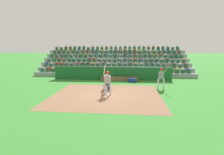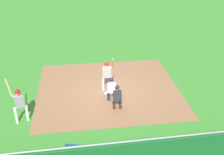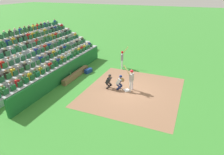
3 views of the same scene
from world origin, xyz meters
The scene contains 12 objects.
ground_plane centered at (0.00, 0.00, 0.00)m, with size 160.00×160.00×0.00m, color #347F2E.
infield_dirt_patch centered at (0.00, 0.50, 0.00)m, with size 7.98×7.19×0.01m, color #855F45.
home_plate_marker centered at (0.00, 0.00, 0.02)m, with size 0.44×0.44×0.02m, color white.
batter_at_plate centered at (-0.07, 0.32, 1.12)m, with size 0.60×0.75×2.21m.
catcher_crouching centered at (0.05, -0.58, 0.71)m, with size 0.49×0.71×1.28m.
home_plate_umpire centered at (0.20, -1.45, 0.70)m, with size 0.47×0.48×1.28m.
dugout_wall centered at (0.00, -5.69, 0.70)m, with size 12.63×0.24×1.45m.
dugout_bench centered at (-0.80, -5.14, 0.22)m, with size 3.94×0.40×0.44m, color brown.
water_bottle_on_bench centered at (-0.08, -5.23, 0.57)m, with size 0.07×0.07×0.25m, color green.
equipment_duffel_bag centered at (-2.09, -4.55, 0.19)m, with size 0.78×0.36×0.39m, color navy.
on_deck_batter centered at (-4.47, -1.94, 1.11)m, with size 0.89×0.63×2.14m.
bleacher_stand centered at (0.00, -11.00, 1.13)m, with size 19.23×5.99×3.72m.
Camera 3 is at (13.53, 4.11, 7.52)m, focal length 32.01 mm.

